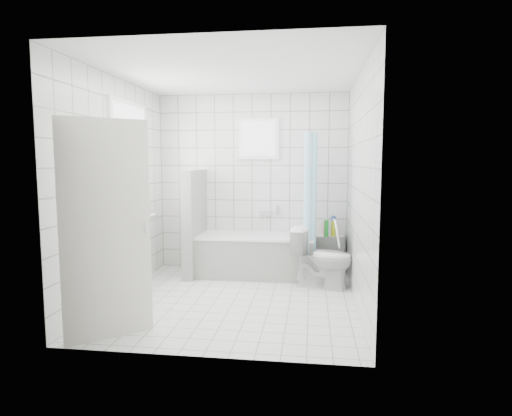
# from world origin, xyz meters

# --- Properties ---
(ground) EXTENTS (3.00, 3.00, 0.00)m
(ground) POSITION_xyz_m (0.00, 0.00, 0.00)
(ground) COLOR white
(ground) RESTS_ON ground
(ceiling) EXTENTS (3.00, 3.00, 0.00)m
(ceiling) POSITION_xyz_m (0.00, 0.00, 2.60)
(ceiling) COLOR white
(ceiling) RESTS_ON ground
(wall_back) EXTENTS (2.80, 0.02, 2.60)m
(wall_back) POSITION_xyz_m (0.00, 1.50, 1.30)
(wall_back) COLOR white
(wall_back) RESTS_ON ground
(wall_front) EXTENTS (2.80, 0.02, 2.60)m
(wall_front) POSITION_xyz_m (0.00, -1.50, 1.30)
(wall_front) COLOR white
(wall_front) RESTS_ON ground
(wall_left) EXTENTS (0.02, 3.00, 2.60)m
(wall_left) POSITION_xyz_m (-1.40, 0.00, 1.30)
(wall_left) COLOR white
(wall_left) RESTS_ON ground
(wall_right) EXTENTS (0.02, 3.00, 2.60)m
(wall_right) POSITION_xyz_m (1.40, 0.00, 1.30)
(wall_right) COLOR white
(wall_right) RESTS_ON ground
(window_left) EXTENTS (0.01, 0.90, 1.40)m
(window_left) POSITION_xyz_m (-1.35, 0.30, 1.60)
(window_left) COLOR white
(window_left) RESTS_ON wall_left
(window_back) EXTENTS (0.50, 0.01, 0.50)m
(window_back) POSITION_xyz_m (0.10, 1.46, 1.95)
(window_back) COLOR white
(window_back) RESTS_ON wall_back
(window_sill) EXTENTS (0.18, 1.02, 0.08)m
(window_sill) POSITION_xyz_m (-1.31, 0.30, 0.86)
(window_sill) COLOR white
(window_sill) RESTS_ON wall_left
(door) EXTENTS (0.64, 0.55, 2.00)m
(door) POSITION_xyz_m (-0.94, -1.22, 1.00)
(door) COLOR silver
(door) RESTS_ON ground
(bathtub) EXTENTS (1.63, 0.77, 0.58)m
(bathtub) POSITION_xyz_m (0.11, 1.12, 0.29)
(bathtub) COLOR white
(bathtub) RESTS_ON ground
(partition_wall) EXTENTS (0.15, 0.85, 1.50)m
(partition_wall) POSITION_xyz_m (-0.77, 1.07, 0.75)
(partition_wall) COLOR white
(partition_wall) RESTS_ON ground
(tiled_ledge) EXTENTS (0.40, 0.24, 0.55)m
(tiled_ledge) POSITION_xyz_m (1.16, 1.38, 0.28)
(tiled_ledge) COLOR white
(tiled_ledge) RESTS_ON ground
(toilet) EXTENTS (0.83, 0.57, 0.78)m
(toilet) POSITION_xyz_m (1.03, 0.65, 0.39)
(toilet) COLOR white
(toilet) RESTS_ON ground
(curtain_rod) EXTENTS (0.02, 0.80, 0.02)m
(curtain_rod) POSITION_xyz_m (0.86, 1.10, 2.00)
(curtain_rod) COLOR silver
(curtain_rod) RESTS_ON wall_back
(shower_curtain) EXTENTS (0.14, 0.48, 1.78)m
(shower_curtain) POSITION_xyz_m (0.86, 0.97, 1.10)
(shower_curtain) COLOR #54CCF8
(shower_curtain) RESTS_ON curtain_rod
(tub_faucet) EXTENTS (0.18, 0.06, 0.06)m
(tub_faucet) POSITION_xyz_m (0.21, 1.46, 0.85)
(tub_faucet) COLOR silver
(tub_faucet) RESTS_ON wall_back
(sill_bottles) EXTENTS (0.16, 0.77, 0.30)m
(sill_bottles) POSITION_xyz_m (-1.30, 0.27, 1.02)
(sill_bottles) COLOR #2FACD7
(sill_bottles) RESTS_ON window_sill
(ledge_bottles) EXTENTS (0.17, 0.18, 0.28)m
(ledge_bottles) POSITION_xyz_m (1.15, 1.35, 0.67)
(ledge_bottles) COLOR yellow
(ledge_bottles) RESTS_ON tiled_ledge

